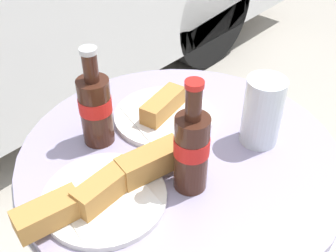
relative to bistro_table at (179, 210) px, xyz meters
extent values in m
cylinder|color=#B7B7BC|center=(0.00, 0.00, -0.16)|extent=(0.09, 0.09, 0.65)
cylinder|color=#B7B7BC|center=(0.00, 0.00, 0.16)|extent=(0.68, 0.68, 0.01)
cylinder|color=#9E93B2|center=(0.00, 0.00, 0.17)|extent=(0.66, 0.66, 0.02)
cylinder|color=#3D1E14|center=(-0.08, 0.15, 0.26)|extent=(0.07, 0.07, 0.15)
cylinder|color=red|center=(-0.08, 0.15, 0.27)|extent=(0.07, 0.07, 0.03)
cylinder|color=#3D1E14|center=(-0.08, 0.15, 0.36)|extent=(0.03, 0.03, 0.06)
cylinder|color=silver|center=(-0.08, 0.15, 0.39)|extent=(0.03, 0.03, 0.01)
cylinder|color=#3D1E14|center=(-0.06, -0.07, 0.26)|extent=(0.06, 0.06, 0.16)
cylinder|color=red|center=(-0.06, -0.07, 0.28)|extent=(0.06, 0.06, 0.03)
cylinder|color=#3D1E14|center=(-0.06, -0.07, 0.37)|extent=(0.03, 0.03, 0.06)
cylinder|color=red|center=(-0.06, -0.07, 0.41)|extent=(0.03, 0.03, 0.01)
cylinder|color=black|center=(0.14, -0.10, 0.24)|extent=(0.07, 0.07, 0.12)
cylinder|color=silver|center=(0.14, -0.10, 0.26)|extent=(0.08, 0.08, 0.15)
cylinder|color=silver|center=(0.06, 0.10, 0.19)|extent=(0.22, 0.22, 0.01)
cube|color=white|center=(0.06, 0.10, 0.20)|extent=(0.19, 0.19, 0.00)
cube|color=#B77F3D|center=(0.06, 0.10, 0.22)|extent=(0.13, 0.06, 0.04)
cylinder|color=silver|center=(-0.19, 0.02, 0.19)|extent=(0.23, 0.23, 0.01)
cube|color=white|center=(-0.19, 0.02, 0.20)|extent=(0.18, 0.18, 0.00)
cube|color=#B77F3D|center=(-0.29, 0.04, 0.22)|extent=(0.12, 0.07, 0.04)
cube|color=#B77F3D|center=(-0.19, 0.01, 0.22)|extent=(0.13, 0.05, 0.05)
cube|color=#B77F3D|center=(-0.09, -0.01, 0.22)|extent=(0.14, 0.07, 0.05)
cylinder|color=black|center=(1.31, 0.95, -0.19)|extent=(0.63, 0.20, 0.63)
camera|label=1|loc=(-0.49, -0.42, 0.76)|focal=45.00mm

